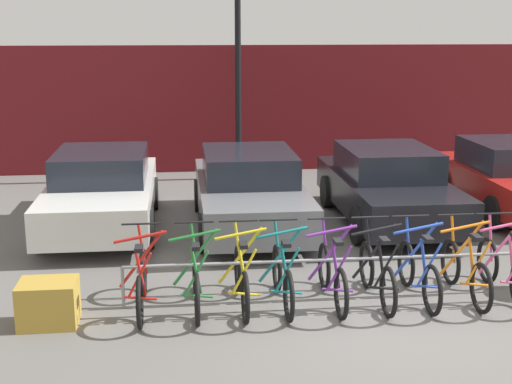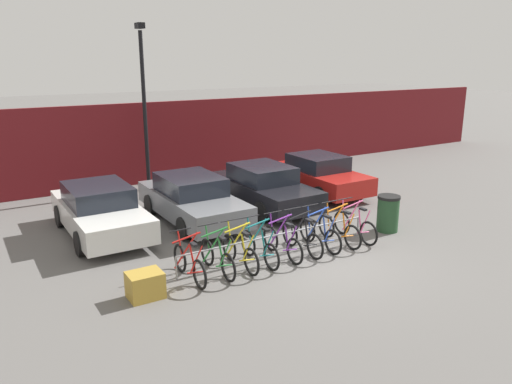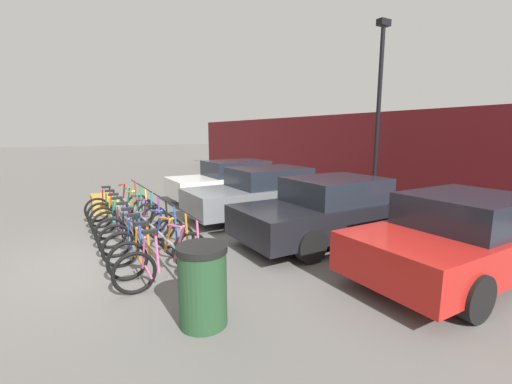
{
  "view_description": "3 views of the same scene",
  "coord_description": "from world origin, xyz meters",
  "px_view_note": "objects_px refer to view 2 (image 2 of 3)",
  "views": [
    {
      "loc": [
        -2.66,
        -8.16,
        3.59
      ],
      "look_at": [
        -1.63,
        1.3,
        1.35
      ],
      "focal_mm": 50.0,
      "sensor_mm": 36.0,
      "label": 1
    },
    {
      "loc": [
        -7.23,
        -8.91,
        4.79
      ],
      "look_at": [
        -0.48,
        2.13,
        1.26
      ],
      "focal_mm": 35.0,
      "sensor_mm": 36.0,
      "label": 2
    },
    {
      "loc": [
        6.68,
        -0.87,
        2.38
      ],
      "look_at": [
        0.65,
        2.68,
        1.16
      ],
      "focal_mm": 24.0,
      "sensor_mm": 36.0,
      "label": 3
    }
  ],
  "objects_px": {
    "bicycle_teal": "(259,248)",
    "trash_bin": "(388,213)",
    "bicycle_green": "(217,258)",
    "cargo_crate": "(145,285)",
    "car_black": "(263,187)",
    "bicycle_pink": "(355,226)",
    "bicycle_orange": "(339,230)",
    "bicycle_blue": "(320,234)",
    "bicycle_purple": "(282,243)",
    "bicycle_red": "(189,264)",
    "car_red": "(319,175)",
    "car_white": "(100,210)",
    "bicycle_black": "(302,238)",
    "lamp_post": "(144,100)",
    "bicycle_yellow": "(240,252)",
    "car_grey": "(192,199)",
    "bike_rack": "(277,237)"
  },
  "relations": [
    {
      "from": "bicycle_purple",
      "to": "bicycle_pink",
      "type": "height_order",
      "value": "same"
    },
    {
      "from": "bike_rack",
      "to": "bicycle_purple",
      "type": "height_order",
      "value": "bicycle_purple"
    },
    {
      "from": "bicycle_orange",
      "to": "bicycle_pink",
      "type": "xyz_separation_m",
      "value": [
        0.55,
        0.0,
        0.0
      ]
    },
    {
      "from": "bicycle_black",
      "to": "car_red",
      "type": "distance_m",
      "value": 5.74
    },
    {
      "from": "car_grey",
      "to": "car_black",
      "type": "height_order",
      "value": "same"
    },
    {
      "from": "bicycle_teal",
      "to": "trash_bin",
      "type": "bearing_deg",
      "value": -3.24
    },
    {
      "from": "bicycle_pink",
      "to": "car_grey",
      "type": "height_order",
      "value": "car_grey"
    },
    {
      "from": "car_black",
      "to": "bicycle_pink",
      "type": "bearing_deg",
      "value": -82.42
    },
    {
      "from": "bicycle_red",
      "to": "lamp_post",
      "type": "xyz_separation_m",
      "value": [
        1.92,
        7.97,
        2.93
      ]
    },
    {
      "from": "car_grey",
      "to": "cargo_crate",
      "type": "relative_size",
      "value": 6.4
    },
    {
      "from": "bicycle_teal",
      "to": "car_red",
      "type": "xyz_separation_m",
      "value": [
        5.13,
        4.23,
        0.31
      ]
    },
    {
      "from": "cargo_crate",
      "to": "bicycle_green",
      "type": "bearing_deg",
      "value": 9.32
    },
    {
      "from": "bicycle_green",
      "to": "bicycle_black",
      "type": "xyz_separation_m",
      "value": [
        2.39,
        0.0,
        0.0
      ]
    },
    {
      "from": "bicycle_teal",
      "to": "bicycle_purple",
      "type": "bearing_deg",
      "value": -3.84
    },
    {
      "from": "car_black",
      "to": "trash_bin",
      "type": "xyz_separation_m",
      "value": [
        1.78,
        -3.76,
        -0.17
      ]
    },
    {
      "from": "car_white",
      "to": "bicycle_black",
      "type": "bearing_deg",
      "value": -45.33
    },
    {
      "from": "car_grey",
      "to": "bike_rack",
      "type": "bearing_deg",
      "value": -79.37
    },
    {
      "from": "bicycle_blue",
      "to": "cargo_crate",
      "type": "height_order",
      "value": "bicycle_blue"
    },
    {
      "from": "car_red",
      "to": "bicycle_purple",
      "type": "bearing_deg",
      "value": -136.55
    },
    {
      "from": "bicycle_black",
      "to": "lamp_post",
      "type": "xyz_separation_m",
      "value": [
        -1.16,
        7.97,
        2.93
      ]
    },
    {
      "from": "bicycle_blue",
      "to": "car_red",
      "type": "relative_size",
      "value": 0.42
    },
    {
      "from": "bicycle_black",
      "to": "bicycle_yellow",
      "type": "bearing_deg",
      "value": -177.58
    },
    {
      "from": "car_black",
      "to": "trash_bin",
      "type": "bearing_deg",
      "value": -64.7
    },
    {
      "from": "bicycle_black",
      "to": "car_red",
      "type": "xyz_separation_m",
      "value": [
        3.86,
        4.23,
        0.31
      ]
    },
    {
      "from": "bicycle_pink",
      "to": "lamp_post",
      "type": "xyz_separation_m",
      "value": [
        -2.92,
        7.97,
        2.93
      ]
    },
    {
      "from": "bicycle_teal",
      "to": "lamp_post",
      "type": "relative_size",
      "value": 0.29
    },
    {
      "from": "bicycle_red",
      "to": "cargo_crate",
      "type": "distance_m",
      "value": 1.16
    },
    {
      "from": "bicycle_blue",
      "to": "car_red",
      "type": "distance_m",
      "value": 5.37
    },
    {
      "from": "cargo_crate",
      "to": "bicycle_pink",
      "type": "bearing_deg",
      "value": 2.85
    },
    {
      "from": "bicycle_blue",
      "to": "bicycle_purple",
      "type": "bearing_deg",
      "value": -178.48
    },
    {
      "from": "cargo_crate",
      "to": "car_grey",
      "type": "bearing_deg",
      "value": 54.37
    },
    {
      "from": "bicycle_teal",
      "to": "trash_bin",
      "type": "relative_size",
      "value": 1.66
    },
    {
      "from": "bike_rack",
      "to": "car_grey",
      "type": "distance_m",
      "value": 3.63
    },
    {
      "from": "bike_rack",
      "to": "bicycle_blue",
      "type": "height_order",
      "value": "bicycle_blue"
    },
    {
      "from": "bicycle_red",
      "to": "bicycle_yellow",
      "type": "distance_m",
      "value": 1.28
    },
    {
      "from": "bicycle_orange",
      "to": "bicycle_pink",
      "type": "height_order",
      "value": "same"
    },
    {
      "from": "car_black",
      "to": "bicycle_red",
      "type": "bearing_deg",
      "value": -138.7
    },
    {
      "from": "bicycle_orange",
      "to": "cargo_crate",
      "type": "xyz_separation_m",
      "value": [
        -5.41,
        -0.3,
        -0.1
      ]
    },
    {
      "from": "bicycle_pink",
      "to": "car_black",
      "type": "distance_m",
      "value": 3.85
    },
    {
      "from": "car_grey",
      "to": "car_red",
      "type": "bearing_deg",
      "value": 5.77
    },
    {
      "from": "bicycle_green",
      "to": "bicycle_pink",
      "type": "bearing_deg",
      "value": 1.58
    },
    {
      "from": "bicycle_green",
      "to": "cargo_crate",
      "type": "height_order",
      "value": "bicycle_green"
    },
    {
      "from": "bicycle_blue",
      "to": "lamp_post",
      "type": "xyz_separation_m",
      "value": [
        -1.72,
        7.97,
        2.93
      ]
    },
    {
      "from": "bicycle_pink",
      "to": "car_white",
      "type": "xyz_separation_m",
      "value": [
        -5.72,
        4.0,
        0.31
      ]
    },
    {
      "from": "bicycle_yellow",
      "to": "car_red",
      "type": "relative_size",
      "value": 0.42
    },
    {
      "from": "bicycle_red",
      "to": "car_red",
      "type": "height_order",
      "value": "car_red"
    },
    {
      "from": "bicycle_teal",
      "to": "car_black",
      "type": "xyz_separation_m",
      "value": [
        2.52,
        3.81,
        0.31
      ]
    },
    {
      "from": "car_red",
      "to": "bicycle_orange",
      "type": "bearing_deg",
      "value": -122.07
    },
    {
      "from": "car_black",
      "to": "bicycle_purple",
      "type": "bearing_deg",
      "value": -115.99
    },
    {
      "from": "car_white",
      "to": "car_grey",
      "type": "bearing_deg",
      "value": -6.46
    }
  ]
}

